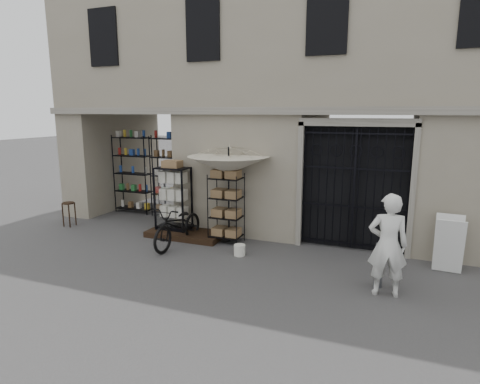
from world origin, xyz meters
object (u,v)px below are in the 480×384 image
at_px(steel_bollard, 379,265).
at_px(shopkeeper, 384,294).
at_px(white_bucket, 240,250).
at_px(wire_rack, 226,209).
at_px(market_umbrella, 229,160).
at_px(display_cabinet, 173,202).
at_px(easel_sign, 449,244).
at_px(bicycle, 179,245).
at_px(wooden_stool, 69,214).

distance_m(steel_bollard, shopkeeper, 0.53).
bearing_deg(white_bucket, wire_rack, 130.53).
bearing_deg(steel_bollard, market_umbrella, 157.78).
relative_size(display_cabinet, wire_rack, 1.03).
xyz_separation_m(wire_rack, white_bucket, (0.66, -0.77, -0.73)).
xyz_separation_m(market_umbrella, easel_sign, (4.95, -0.19, -1.47)).
relative_size(bicycle, steel_bollard, 2.29).
distance_m(market_umbrella, white_bucket, 2.22).
bearing_deg(shopkeeper, wooden_stool, -17.53).
distance_m(wire_rack, bicycle, 1.46).
xyz_separation_m(market_umbrella, steel_bollard, (3.67, -1.50, -1.64)).
xyz_separation_m(display_cabinet, market_umbrella, (1.59, 0.02, 1.17)).
height_order(display_cabinet, white_bucket, display_cabinet).
height_order(white_bucket, wooden_stool, wooden_stool).
height_order(market_umbrella, bicycle, market_umbrella).
relative_size(shopkeeper, easel_sign, 1.64).
bearing_deg(easel_sign, bicycle, -170.30).
height_order(white_bucket, bicycle, bicycle).
height_order(white_bucket, shopkeeper, white_bucket).
xyz_separation_m(steel_bollard, shopkeeper, (0.13, -0.29, -0.43)).
distance_m(display_cabinet, steel_bollard, 5.49).
xyz_separation_m(wire_rack, bicycle, (-0.98, -0.68, -0.85)).
xyz_separation_m(display_cabinet, easel_sign, (6.54, -0.17, -0.31)).
relative_size(wire_rack, market_umbrella, 0.61).
bearing_deg(market_umbrella, shopkeeper, -25.16).
bearing_deg(easel_sign, wooden_stool, -174.57).
height_order(steel_bollard, easel_sign, easel_sign).
distance_m(wooden_stool, easel_sign, 9.74).
distance_m(market_umbrella, shopkeeper, 4.68).
xyz_separation_m(white_bucket, shopkeeper, (3.16, -0.90, -0.13)).
relative_size(display_cabinet, steel_bollard, 2.10).
bearing_deg(bicycle, steel_bollard, -5.43).
bearing_deg(wooden_stool, bicycle, -5.27).
bearing_deg(display_cabinet, bicycle, -30.60).
xyz_separation_m(wooden_stool, steel_bollard, (8.46, -1.06, 0.06)).
bearing_deg(white_bucket, market_umbrella, 125.87).
distance_m(steel_bollard, easel_sign, 1.84).
bearing_deg(shopkeeper, wire_rack, -32.29).
bearing_deg(bicycle, white_bucket, -0.12).
bearing_deg(market_umbrella, display_cabinet, -179.35).
distance_m(wire_rack, wooden_stool, 4.81).
relative_size(wire_rack, shopkeeper, 0.93).
height_order(display_cabinet, wire_rack, display_cabinet).
distance_m(display_cabinet, easel_sign, 6.55).
relative_size(wire_rack, easel_sign, 1.53).
bearing_deg(wooden_stool, display_cabinet, 7.45).
bearing_deg(steel_bollard, white_bucket, 168.52).
bearing_deg(bicycle, display_cabinet, 131.05).
bearing_deg(wooden_stool, easel_sign, 1.44).
xyz_separation_m(market_umbrella, wooden_stool, (-4.79, -0.44, -1.70)).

